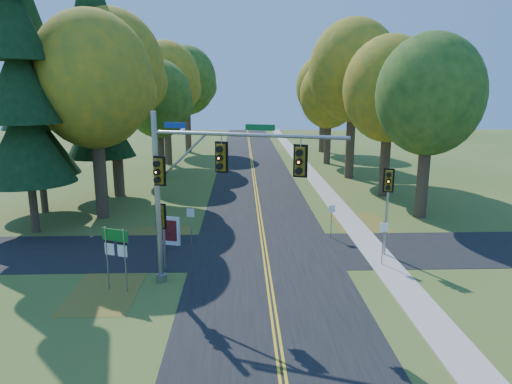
{
  "coord_description": "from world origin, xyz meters",
  "views": [
    {
      "loc": [
        -1.25,
        -22.44,
        8.97
      ],
      "look_at": [
        -0.45,
        3.01,
        3.2
      ],
      "focal_mm": 32.0,
      "sensor_mm": 36.0,
      "label": 1
    }
  ],
  "objects_px": {
    "traffic_mast": "(200,178)",
    "route_sign_cluster": "(115,247)",
    "east_signal_pole": "(388,190)",
    "info_kiosk": "(170,231)"
  },
  "relations": [
    {
      "from": "info_kiosk",
      "to": "traffic_mast",
      "type": "bearing_deg",
      "value": -51.29
    },
    {
      "from": "traffic_mast",
      "to": "info_kiosk",
      "type": "xyz_separation_m",
      "value": [
        -2.4,
        5.96,
        -4.3
      ]
    },
    {
      "from": "east_signal_pole",
      "to": "route_sign_cluster",
      "type": "distance_m",
      "value": 14.08
    },
    {
      "from": "east_signal_pole",
      "to": "info_kiosk",
      "type": "xyz_separation_m",
      "value": [
        -12.01,
        2.22,
        -2.85
      ]
    },
    {
      "from": "info_kiosk",
      "to": "route_sign_cluster",
      "type": "bearing_deg",
      "value": -86.28
    },
    {
      "from": "east_signal_pole",
      "to": "info_kiosk",
      "type": "distance_m",
      "value": 12.54
    },
    {
      "from": "east_signal_pole",
      "to": "route_sign_cluster",
      "type": "xyz_separation_m",
      "value": [
        -13.43,
        -3.91,
        -1.62
      ]
    },
    {
      "from": "traffic_mast",
      "to": "east_signal_pole",
      "type": "relative_size",
      "value": 1.71
    },
    {
      "from": "traffic_mast",
      "to": "route_sign_cluster",
      "type": "bearing_deg",
      "value": -157.72
    },
    {
      "from": "traffic_mast",
      "to": "route_sign_cluster",
      "type": "relative_size",
      "value": 2.81
    }
  ]
}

